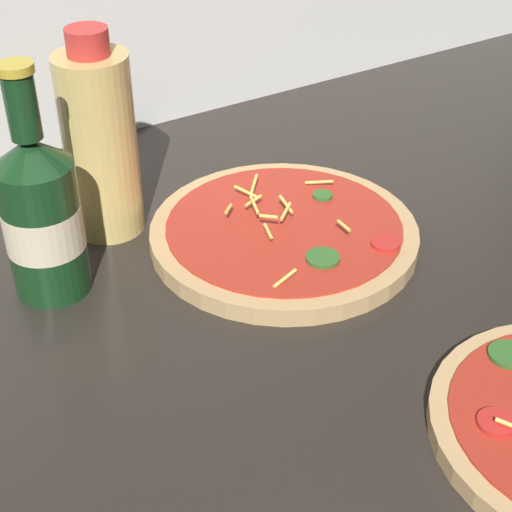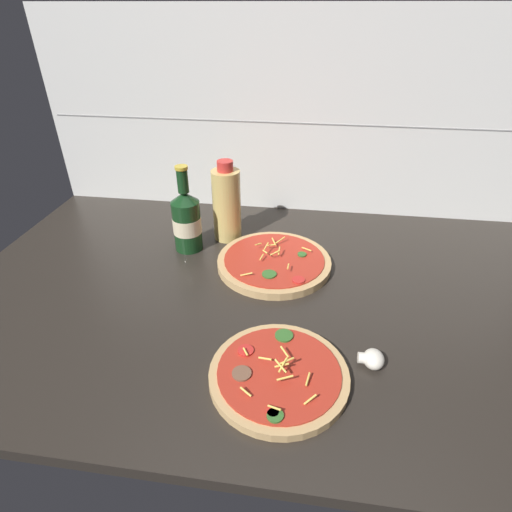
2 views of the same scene
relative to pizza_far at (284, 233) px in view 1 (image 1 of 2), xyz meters
The scene contains 4 objects.
counter_slab 12.39cm from the pizza_far, 61.59° to the right, with size 160.00×90.00×2.50cm.
pizza_far is the anchor object (origin of this frame).
beer_bottle 25.75cm from the pizza_far, 166.87° to the left, with size 7.56×7.56×23.37cm.
oil_bottle 21.74cm from the pizza_far, 138.31° to the left, with size 7.78×7.78×22.58cm.
Camera 1 is at (-46.30, -47.65, 49.91)cm, focal length 55.00 mm.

